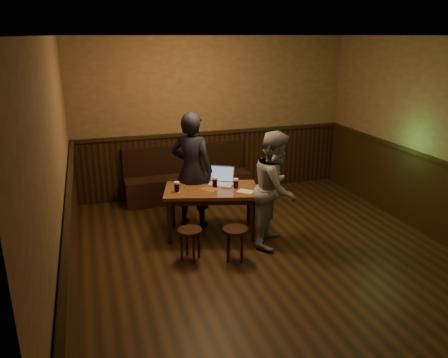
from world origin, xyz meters
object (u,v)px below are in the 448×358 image
at_px(pint_right, 236,183).
at_px(person_grey, 275,189).
at_px(bench, 187,182).
at_px(person_suit, 192,170).
at_px(pub_table, 211,195).
at_px(stool_left, 190,235).
at_px(laptop, 221,180).
at_px(pint_left, 177,187).
at_px(stool_right, 235,235).
at_px(pint_mid, 215,182).

bearing_deg(pint_right, person_grey, -45.59).
bearing_deg(bench, person_suit, -98.84).
bearing_deg(person_grey, person_suit, 81.36).
bearing_deg(pub_table, person_suit, 129.89).
xyz_separation_m(stool_left, laptop, (0.68, 0.83, 0.43)).
bearing_deg(bench, pint_right, -78.22).
bearing_deg(person_grey, pint_left, 102.32).
bearing_deg(person_suit, pint_right, 173.10).
distance_m(stool_left, stool_right, 0.58).
relative_size(pint_left, person_suit, 0.09).
xyz_separation_m(bench, pint_right, (0.34, -1.64, 0.47)).
bearing_deg(pint_left, pint_right, -7.51).
bearing_deg(stool_left, bench, 77.80).
distance_m(pint_left, laptop, 0.71).
distance_m(stool_left, laptop, 1.16).
distance_m(pint_mid, pint_right, 0.31).
xyz_separation_m(pint_left, pint_mid, (0.56, 0.03, 0.00)).
relative_size(stool_left, laptop, 0.94).
bearing_deg(stool_left, person_suit, 74.25).
distance_m(pub_table, laptop, 0.30).
bearing_deg(stool_right, pint_right, 70.55).
relative_size(stool_left, pint_right, 2.88).
xyz_separation_m(pint_left, person_suit, (0.32, 0.38, 0.10)).
bearing_deg(pint_mid, pub_table, -149.70).
relative_size(pub_table, stool_right, 3.32).
relative_size(bench, person_suit, 1.25).
distance_m(bench, pub_table, 1.58).
bearing_deg(bench, pint_left, -107.89).
height_order(pint_mid, person_grey, person_grey).
bearing_deg(laptop, pint_right, -31.03).
xyz_separation_m(stool_right, pint_left, (-0.57, 0.86, 0.43)).
height_order(stool_right, person_grey, person_grey).
height_order(stool_left, pint_right, pint_right).
relative_size(pub_table, stool_left, 3.43).
height_order(pint_right, person_grey, person_grey).
bearing_deg(pint_mid, stool_right, -89.50).
height_order(bench, pub_table, bench).
relative_size(pint_mid, person_suit, 0.09).
bearing_deg(pint_mid, person_grey, -39.28).
bearing_deg(laptop, person_grey, -20.48).
height_order(stool_left, pint_left, pint_left).
distance_m(stool_left, pint_mid, 1.00).
bearing_deg(pint_right, stool_right, -109.45).
bearing_deg(pint_left, person_suit, 50.19).
xyz_separation_m(laptop, person_suit, (-0.38, 0.23, 0.11)).
xyz_separation_m(pint_mid, person_grey, (0.70, -0.57, 0.02)).
bearing_deg(laptop, bench, 128.45).
xyz_separation_m(pub_table, stool_left, (-0.48, -0.67, -0.27)).
bearing_deg(pint_right, person_suit, 136.93).
bearing_deg(bench, person_grey, -69.75).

